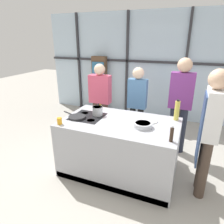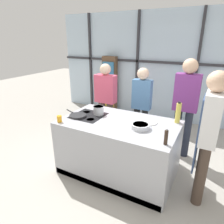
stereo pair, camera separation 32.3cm
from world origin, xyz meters
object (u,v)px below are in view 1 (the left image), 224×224
object	(u,v)px
spectator_far_left	(100,98)
oil_bottle	(177,110)
spectator_center_right	(181,100)
saucepan	(98,111)
frying_pan	(77,117)
pepper_grinder	(172,134)
mixing_bowl	(143,125)
juice_glass_near	(60,121)
spectator_center_left	(137,101)
white_plate	(149,121)
chef	(209,128)

from	to	relation	value
spectator_far_left	oil_bottle	distance (m)	1.74
spectator_center_right	saucepan	bearing A→B (deg)	35.26
frying_pan	pepper_grinder	bearing A→B (deg)	-8.81
mixing_bowl	juice_glass_near	world-z (taller)	juice_glass_near
pepper_grinder	spectator_center_left	bearing A→B (deg)	120.74
spectator_center_left	pepper_grinder	size ratio (longest dim) A/B	7.50
spectator_far_left	spectator_center_left	bearing A→B (deg)	-180.00
mixing_bowl	frying_pan	bearing A→B (deg)	-177.36
saucepan	frying_pan	bearing A→B (deg)	-136.01
saucepan	mixing_bowl	size ratio (longest dim) A/B	1.17
juice_glass_near	white_plate	bearing A→B (deg)	27.04
juice_glass_near	frying_pan	bearing A→B (deg)	71.27
spectator_far_left	oil_bottle	xyz separation A→B (m)	(1.63, -0.61, 0.14)
spectator_center_left	frying_pan	distance (m)	1.34
chef	pepper_grinder	distance (m)	0.55
chef	oil_bottle	world-z (taller)	chef
pepper_grinder	oil_bottle	bearing A→B (deg)	90.75
spectator_far_left	spectator_center_left	world-z (taller)	spectator_far_left
chef	pepper_grinder	xyz separation A→B (m)	(-0.44, -0.33, -0.03)
chef	oil_bottle	size ratio (longest dim) A/B	5.37
frying_pan	white_plate	distance (m)	1.16
spectator_center_left	oil_bottle	world-z (taller)	spectator_center_left
chef	white_plate	xyz separation A→B (m)	(-0.84, 0.22, -0.12)
mixing_bowl	spectator_far_left	bearing A→B (deg)	137.79
spectator_center_right	pepper_grinder	distance (m)	1.38
chef	spectator_far_left	size ratio (longest dim) A/B	1.09
mixing_bowl	oil_bottle	distance (m)	0.65
oil_bottle	juice_glass_near	size ratio (longest dim) A/B	3.28
spectator_far_left	juice_glass_near	distance (m)	1.46
spectator_far_left	saucepan	size ratio (longest dim) A/B	5.22
saucepan	oil_bottle	size ratio (longest dim) A/B	0.94
mixing_bowl	oil_bottle	world-z (taller)	oil_bottle
spectator_center_left	oil_bottle	bearing A→B (deg)	142.77
white_plate	juice_glass_near	xyz separation A→B (m)	(-1.23, -0.63, 0.04)
oil_bottle	pepper_grinder	xyz separation A→B (m)	(0.01, -0.76, -0.06)
spectator_center_right	frying_pan	distance (m)	1.90
saucepan	white_plate	xyz separation A→B (m)	(0.86, 0.06, -0.07)
spectator_center_right	white_plate	bearing A→B (deg)	64.36
frying_pan	spectator_center_right	bearing A→B (deg)	36.90
oil_bottle	spectator_center_left	bearing A→B (deg)	142.77
mixing_bowl	pepper_grinder	xyz separation A→B (m)	(0.43, -0.29, 0.06)
chef	mixing_bowl	xyz separation A→B (m)	(-0.87, -0.04, -0.09)
spectator_center_left	oil_bottle	size ratio (longest dim) A/B	4.82
chef	juice_glass_near	world-z (taller)	chef
spectator_center_right	frying_pan	xyz separation A→B (m)	(-1.52, -1.14, -0.13)
white_plate	frying_pan	bearing A→B (deg)	-164.45
chef	saucepan	bearing A→B (deg)	84.80
spectator_far_left	juice_glass_near	world-z (taller)	spectator_far_left
oil_bottle	spectator_far_left	bearing A→B (deg)	159.31
spectator_far_left	spectator_center_right	xyz separation A→B (m)	(1.63, -0.00, 0.13)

